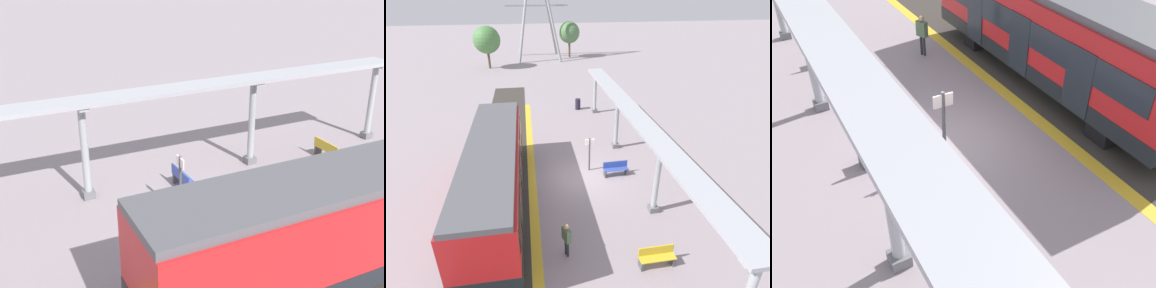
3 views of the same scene
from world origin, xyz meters
TOP-DOWN VIEW (x-y plane):
  - ground_plane at (0.00, 0.00)m, footprint 176.00×176.00m
  - tactile_edge_strip at (-3.10, 0.00)m, footprint 0.46×27.06m
  - trackbed at (-4.93, 0.00)m, footprint 3.20×39.06m
  - train_near_carriage at (-4.92, -1.76)m, footprint 2.65×12.05m
  - canopy_pillar_second at (2.88, -3.68)m, footprint 1.10×0.44m
  - canopy_pillar_third at (2.88, 3.46)m, footprint 1.10×0.44m
  - canopy_pillar_fourth at (2.88, 10.48)m, footprint 1.10×0.44m
  - canopy_beam at (2.88, 0.04)m, footprint 1.20×21.68m
  - bench_near_end at (1.71, -6.97)m, footprint 1.50×0.46m
  - bench_mid_platform at (1.91, -0.04)m, footprint 1.51×0.49m
  - trash_bin at (1.51, 11.53)m, footprint 0.48×0.48m
  - platform_info_sign at (0.45, 0.75)m, footprint 0.56×0.10m
  - passenger_waiting_near_edge at (-1.82, -5.88)m, footprint 0.38×0.52m
  - tree_left_background at (4.07, 35.40)m, footprint 3.27×3.27m
  - tree_right_background at (-7.95, 29.67)m, footprint 3.63×3.63m

SIDE VIEW (x-z plane):
  - ground_plane at x=0.00m, z-range 0.00..0.00m
  - trackbed at x=-4.93m, z-range 0.00..0.01m
  - tactile_edge_strip at x=-3.10m, z-range 0.00..0.01m
  - bench_near_end at x=1.71m, z-range 0.01..0.87m
  - bench_mid_platform at x=1.91m, z-range 0.01..0.87m
  - trash_bin at x=1.51m, z-range 0.00..0.99m
  - passenger_waiting_near_edge at x=-1.82m, z-range 0.21..1.86m
  - platform_info_sign at x=0.45m, z-range 0.23..2.43m
  - train_near_carriage at x=-4.92m, z-range 0.09..3.57m
  - canopy_pillar_second at x=2.88m, z-range 0.03..3.74m
  - canopy_pillar_third at x=2.88m, z-range 0.03..3.74m
  - canopy_pillar_fourth at x=2.88m, z-range 0.03..3.74m
  - tree_right_background at x=-7.95m, z-range 0.98..6.61m
  - tree_left_background at x=4.07m, z-range 1.07..6.52m
  - canopy_beam at x=2.88m, z-range 3.72..3.88m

